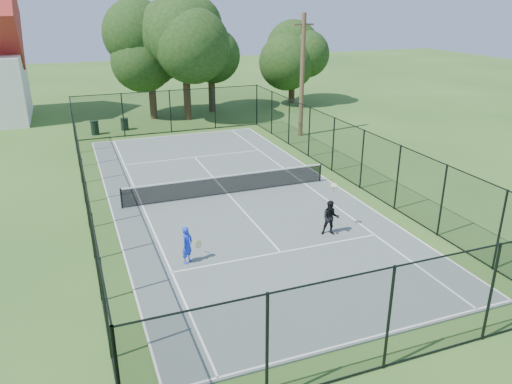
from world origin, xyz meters
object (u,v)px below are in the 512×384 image
object	(u,v)px
player_black	(331,218)
utility_pole	(302,76)
tennis_net	(228,184)
player_blue	(187,245)
trash_bin_left	(95,128)
trash_bin_right	(125,124)

from	to	relation	value
player_black	utility_pole	bearing A→B (deg)	68.60
tennis_net	player_blue	world-z (taller)	player_blue
trash_bin_left	player_black	xyz separation A→B (m)	(7.56, -20.03, 0.28)
trash_bin_left	player_blue	distance (m)	20.30
trash_bin_left	player_black	bearing A→B (deg)	-69.32
tennis_net	trash_bin_right	size ratio (longest dim) A/B	11.68
trash_bin_right	player_black	distance (m)	21.36
tennis_net	utility_pole	xyz separation A→B (m)	(8.21, 9.00, 3.52)
tennis_net	player_black	bearing A→B (deg)	-66.71
player_black	player_blue	bearing A→B (deg)	-178.08
trash_bin_left	player_blue	xyz separation A→B (m)	(1.71, -20.22, 0.25)
trash_bin_left	player_black	world-z (taller)	player_black
tennis_net	trash_bin_right	xyz separation A→B (m)	(-3.00, 14.95, -0.14)
trash_bin_right	player_black	world-z (taller)	player_black
tennis_net	trash_bin_right	world-z (taller)	tennis_net
trash_bin_left	trash_bin_right	bearing A→B (deg)	16.35
trash_bin_right	utility_pole	size ratio (longest dim) A/B	0.11
trash_bin_left	player_black	size ratio (longest dim) A/B	0.49
tennis_net	trash_bin_left	bearing A→B (deg)	109.62
trash_bin_left	trash_bin_right	size ratio (longest dim) A/B	1.15
player_blue	player_black	distance (m)	5.86
trash_bin_right	player_black	xyz separation A→B (m)	(5.45, -20.64, 0.35)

